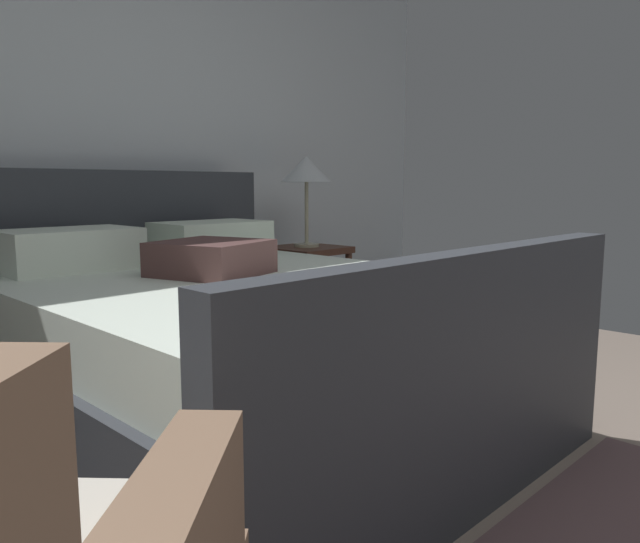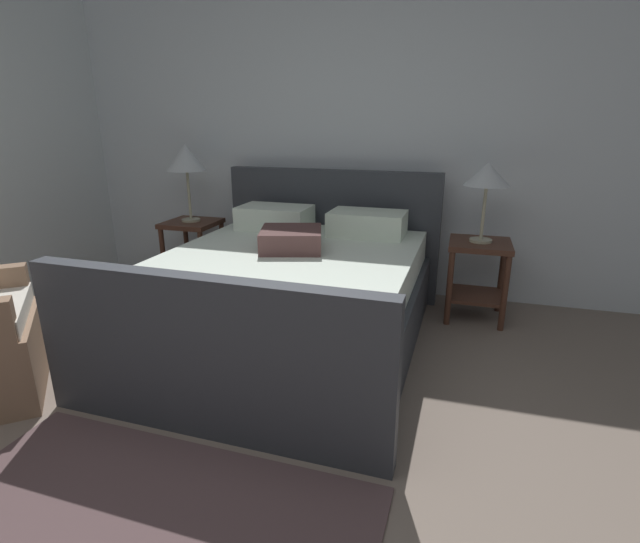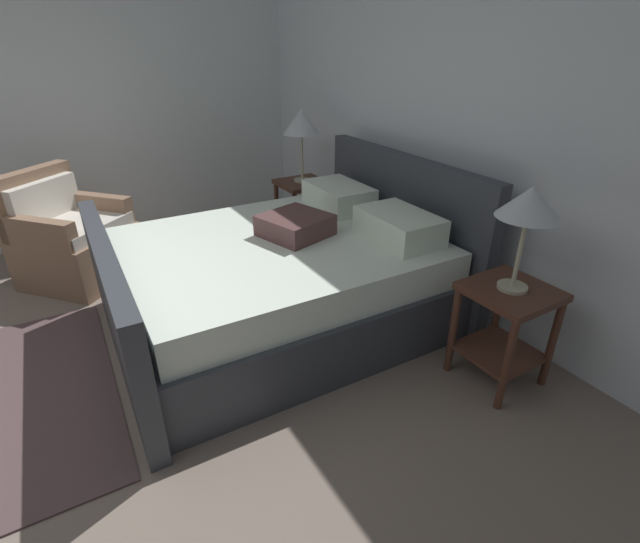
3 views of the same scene
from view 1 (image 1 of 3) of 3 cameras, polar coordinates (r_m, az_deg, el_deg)
The scene contains 4 objects.
wall_back at distance 3.65m, azimuth -18.46°, elevation 12.09°, with size 5.28×0.12×2.54m, color silver.
bed at distance 2.55m, azimuth -8.18°, elevation -6.62°, with size 1.84×2.22×1.07m.
nightstand_right at distance 3.90m, azimuth -1.25°, elevation -0.54°, with size 0.44×0.44×0.60m.
table_lamp_right at distance 3.86m, azimuth -1.28°, elevation 9.32°, with size 0.32×0.32×0.57m.
Camera 1 is at (-1.74, -0.14, 0.99)m, focal length 34.14 mm.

